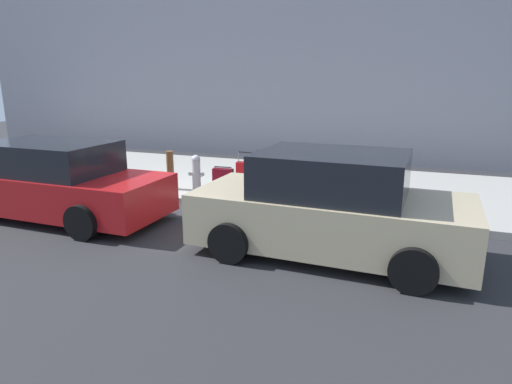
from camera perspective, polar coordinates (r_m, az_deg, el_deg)
ground_plane at (r=10.35m, az=-11.72°, el=-1.32°), size 40.00×40.00×0.00m
sidewalk_curb at (r=12.45m, az=-5.67°, el=1.91°), size 18.00×5.00×0.14m
building_facade_sidewalk_side at (r=17.32m, az=2.31°, el=22.94°), size 24.00×3.00×10.63m
suitcase_silver_0 at (r=9.65m, az=9.70°, el=0.54°), size 0.40×0.26×0.90m
suitcase_navy_1 at (r=9.85m, az=6.86°, el=0.99°), size 0.49×0.24×0.95m
suitcase_olive_2 at (r=9.89m, az=3.79°, el=0.69°), size 0.39×0.21×0.79m
suitcase_teal_3 at (r=10.04m, az=1.16°, el=1.48°), size 0.44×0.20×1.06m
suitcase_red_4 at (r=10.27m, az=-1.36°, el=1.81°), size 0.41×0.21×0.99m
suitcase_maroon_5 at (r=10.41m, az=-4.23°, el=1.46°), size 0.49×0.20×0.63m
fire_hydrant at (r=10.73m, az=-7.66°, el=2.61°), size 0.39×0.21×0.84m
bollard_post at (r=10.90m, az=-10.92°, el=2.77°), size 0.17×0.17×0.92m
parked_car_beige_0 at (r=7.13m, az=9.50°, el=-1.98°), size 4.35×2.17×1.65m
parked_car_red_1 at (r=9.84m, az=-24.64°, el=1.17°), size 4.79×2.00×1.54m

